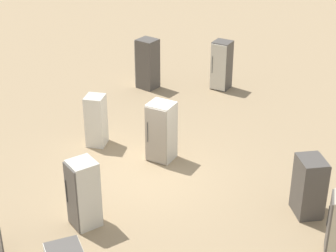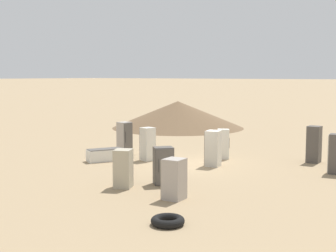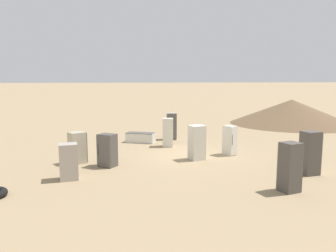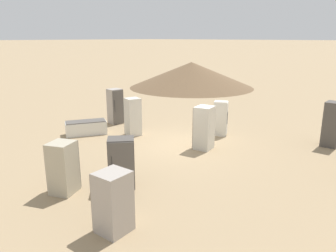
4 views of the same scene
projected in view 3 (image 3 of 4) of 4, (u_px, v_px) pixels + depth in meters
The scene contains 12 objects.
ground_plane at pixel (187, 156), 17.91m from camera, with size 1000.00×1000.00×0.00m, color #9E8460.
dirt_mound at pixel (291, 112), 30.90m from camera, with size 11.40×11.40×2.31m.
discarded_fridge_0 at pixel (230, 140), 18.13m from camera, with size 0.78×0.82×1.63m.
discarded_fridge_1 at pixel (107, 150), 15.68m from camera, with size 1.01×1.00×1.57m.
discarded_fridge_2 at pixel (310, 153), 14.32m from camera, with size 0.78×0.68×1.92m.
discarded_fridge_3 at pixel (168, 132), 20.41m from camera, with size 0.78×0.81×1.78m.
discarded_fridge_4 at pixel (290, 167), 12.13m from camera, with size 0.75×0.77×1.86m.
discarded_fridge_5 at pixel (172, 126), 22.86m from camera, with size 0.75×0.77×1.86m.
discarded_fridge_6 at pixel (68, 162), 13.63m from camera, with size 0.79×0.79×1.52m.
discarded_fridge_7 at pixel (78, 148), 16.31m from camera, with size 0.97×0.92×1.57m.
discarded_fridge_8 at pixel (197, 143), 17.05m from camera, with size 0.84×0.82×1.80m.
discarded_fridge_9 at pixel (141, 138), 21.81m from camera, with size 2.03×1.58×0.66m.
Camera 3 is at (5.36, 16.69, 4.13)m, focal length 35.00 mm.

